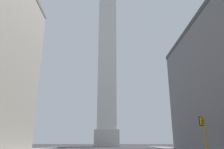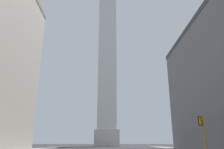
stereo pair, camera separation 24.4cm
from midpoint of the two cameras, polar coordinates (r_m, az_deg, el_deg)
The scene contains 2 objects.
obelisk at distance 87.00m, azimuth -1.13°, elevation 4.74°, with size 8.66×8.66×71.05m.
traffic_light_mid_right at distance 34.10m, azimuth 22.79°, elevation -12.85°, with size 0.79×0.51×5.11m.
Camera 2 is at (0.37, -2.15, 1.52)m, focal length 35.00 mm.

